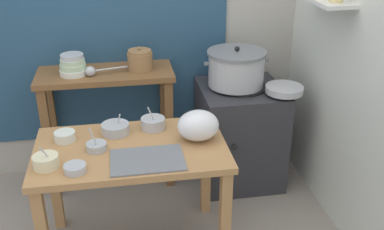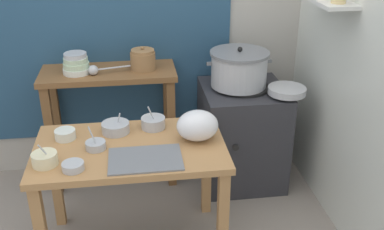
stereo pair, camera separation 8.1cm
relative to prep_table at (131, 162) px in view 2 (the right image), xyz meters
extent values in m
cube|color=#B2ADA3|center=(0.09, 1.06, 0.69)|extent=(4.40, 0.10, 2.60)
cube|color=navy|center=(-0.16, 1.00, 0.74)|extent=(1.90, 0.02, 2.10)
cube|color=silver|center=(1.39, 0.16, 0.69)|extent=(0.10, 3.20, 2.60)
cube|color=#B27F4C|center=(0.00, 0.00, 0.09)|extent=(1.10, 0.66, 0.04)
cube|color=#B27F4C|center=(0.50, -0.28, -0.27)|extent=(0.06, 0.06, 0.68)
cube|color=#B27F4C|center=(-0.50, 0.28, -0.27)|extent=(0.06, 0.06, 0.68)
cube|color=#B27F4C|center=(0.50, 0.28, -0.27)|extent=(0.06, 0.06, 0.68)
cube|color=brown|center=(-0.13, 0.79, 0.27)|extent=(0.96, 0.40, 0.04)
cube|color=brown|center=(-0.56, 0.64, -0.18)|extent=(0.06, 0.06, 0.86)
cube|color=brown|center=(0.30, 0.64, -0.18)|extent=(0.06, 0.06, 0.86)
cube|color=brown|center=(-0.56, 0.94, -0.18)|extent=(0.06, 0.06, 0.86)
cube|color=brown|center=(0.30, 0.94, -0.18)|extent=(0.06, 0.06, 0.86)
cube|color=#2D2D33|center=(0.84, 0.66, -0.23)|extent=(0.60, 0.60, 0.76)
cylinder|color=black|center=(0.84, 0.66, 0.16)|extent=(0.36, 0.36, 0.02)
cylinder|color=black|center=(0.72, 0.36, -0.16)|extent=(0.04, 0.02, 0.04)
cylinder|color=#B7BABF|center=(0.80, 0.68, 0.29)|extent=(0.40, 0.40, 0.23)
cylinder|color=slate|center=(0.80, 0.68, 0.41)|extent=(0.42, 0.42, 0.02)
sphere|color=black|center=(0.80, 0.68, 0.44)|extent=(0.04, 0.04, 0.04)
cube|color=slate|center=(0.58, 0.68, 0.35)|extent=(0.04, 0.02, 0.02)
cube|color=slate|center=(1.02, 0.68, 0.35)|extent=(0.04, 0.02, 0.02)
cylinder|color=olive|center=(0.12, 0.79, 0.35)|extent=(0.18, 0.18, 0.12)
cylinder|color=olive|center=(0.12, 0.79, 0.43)|extent=(0.16, 0.16, 0.02)
sphere|color=olive|center=(0.12, 0.79, 0.45)|extent=(0.02, 0.02, 0.02)
cylinder|color=silver|center=(-0.35, 0.77, 0.31)|extent=(0.19, 0.19, 0.04)
cylinder|color=#B7D1AD|center=(-0.35, 0.77, 0.35)|extent=(0.18, 0.18, 0.04)
cylinder|color=#B7D1AD|center=(-0.35, 0.77, 0.39)|extent=(0.17, 0.17, 0.04)
cylinder|color=#B7BABF|center=(-0.35, 0.77, 0.42)|extent=(0.16, 0.16, 0.03)
sphere|color=#B7BABF|center=(-0.23, 0.72, 0.33)|extent=(0.07, 0.07, 0.07)
cylinder|color=#B7BABF|center=(-0.08, 0.75, 0.33)|extent=(0.23, 0.06, 0.01)
cube|color=slate|center=(0.08, -0.17, 0.12)|extent=(0.40, 0.28, 0.01)
ellipsoid|color=white|center=(0.40, 0.02, 0.20)|extent=(0.25, 0.20, 0.18)
cylinder|color=#B7BABF|center=(1.10, 0.49, 0.19)|extent=(0.27, 0.27, 0.05)
cylinder|color=#B7BABF|center=(0.15, 0.21, 0.15)|extent=(0.15, 0.15, 0.07)
cylinder|color=brown|center=(0.15, 0.21, 0.17)|extent=(0.13, 0.13, 0.01)
cylinder|color=#B7BABF|center=(0.15, 0.19, 0.19)|extent=(0.07, 0.01, 0.15)
cylinder|color=#B7BABF|center=(-0.08, 0.18, 0.14)|extent=(0.17, 0.17, 0.06)
cylinder|color=maroon|center=(-0.08, 0.18, 0.17)|extent=(0.14, 0.14, 0.01)
cylinder|color=#B7BABF|center=(-0.06, 0.19, 0.18)|extent=(0.04, 0.07, 0.13)
cylinder|color=silver|center=(-0.38, 0.14, 0.14)|extent=(0.12, 0.12, 0.06)
cylinder|color=beige|center=(-0.38, 0.14, 0.16)|extent=(0.10, 0.10, 0.01)
cylinder|color=beige|center=(-0.45, -0.15, 0.15)|extent=(0.14, 0.14, 0.07)
cylinder|color=brown|center=(-0.45, -0.15, 0.17)|extent=(0.12, 0.12, 0.01)
cylinder|color=#B7BABF|center=(-0.44, -0.16, 0.18)|extent=(0.06, 0.07, 0.14)
cylinder|color=#B7BABF|center=(-0.30, -0.22, 0.13)|extent=(0.12, 0.12, 0.04)
cylinder|color=#337238|center=(-0.30, -0.22, 0.15)|extent=(0.10, 0.10, 0.01)
cylinder|color=#B7BABF|center=(-0.19, -0.01, 0.13)|extent=(0.12, 0.12, 0.04)
cylinder|color=maroon|center=(-0.19, -0.01, 0.15)|extent=(0.10, 0.10, 0.01)
cylinder|color=#B7BABF|center=(-0.20, -0.02, 0.18)|extent=(0.06, 0.04, 0.14)
camera|label=1|loc=(-0.04, -2.29, 1.39)|focal=42.37mm
camera|label=2|loc=(0.04, -2.30, 1.39)|focal=42.37mm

